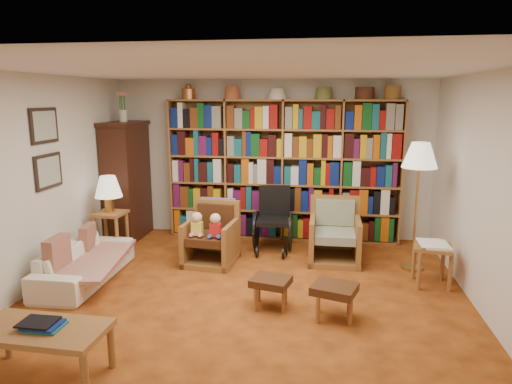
% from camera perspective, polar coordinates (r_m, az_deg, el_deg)
% --- Properties ---
extents(floor, '(5.00, 5.00, 0.00)m').
position_cam_1_polar(floor, '(5.30, -1.32, -13.12)').
color(floor, '#A85119').
rests_on(floor, ground).
extents(ceiling, '(5.00, 5.00, 0.00)m').
position_cam_1_polar(ceiling, '(4.82, -1.47, 14.97)').
color(ceiling, silver).
rests_on(ceiling, wall_back).
extents(wall_back, '(5.00, 0.00, 5.00)m').
position_cam_1_polar(wall_back, '(7.35, 1.96, 4.09)').
color(wall_back, silver).
rests_on(wall_back, floor).
extents(wall_front, '(5.00, 0.00, 5.00)m').
position_cam_1_polar(wall_front, '(2.58, -11.13, -10.81)').
color(wall_front, silver).
rests_on(wall_front, floor).
extents(wall_left, '(0.00, 5.00, 5.00)m').
position_cam_1_polar(wall_left, '(5.87, -26.19, 0.93)').
color(wall_left, silver).
rests_on(wall_left, floor).
extents(wall_right, '(0.00, 5.00, 5.00)m').
position_cam_1_polar(wall_right, '(5.12, 27.38, -0.62)').
color(wall_right, silver).
rests_on(wall_right, floor).
extents(bookshelf, '(3.60, 0.30, 2.42)m').
position_cam_1_polar(bookshelf, '(7.17, 3.39, 3.24)').
color(bookshelf, olive).
rests_on(bookshelf, floor).
extents(curio_cabinet, '(0.50, 0.95, 2.40)m').
position_cam_1_polar(curio_cabinet, '(7.52, -15.85, 1.54)').
color(curio_cabinet, '#341A0E').
rests_on(curio_cabinet, floor).
extents(framed_pictures, '(0.03, 0.52, 0.97)m').
position_cam_1_polar(framed_pictures, '(6.06, -24.74, 4.95)').
color(framed_pictures, black).
rests_on(framed_pictures, wall_left).
extents(sofa, '(1.59, 0.65, 0.46)m').
position_cam_1_polar(sofa, '(6.07, -20.61, -8.25)').
color(sofa, '#EDE4C8').
rests_on(sofa, floor).
extents(sofa_throw, '(1.01, 1.59, 0.04)m').
position_cam_1_polar(sofa_throw, '(6.02, -20.24, -7.69)').
color(sofa_throw, beige).
rests_on(sofa_throw, sofa).
extents(cushion_left, '(0.16, 0.36, 0.35)m').
position_cam_1_polar(cushion_left, '(6.35, -20.26, -5.26)').
color(cushion_left, maroon).
rests_on(cushion_left, sofa).
extents(cushion_right, '(0.14, 0.41, 0.40)m').
position_cam_1_polar(cushion_right, '(5.78, -23.58, -7.19)').
color(cushion_right, maroon).
rests_on(cushion_right, sofa).
extents(side_table_lamp, '(0.43, 0.43, 0.63)m').
position_cam_1_polar(side_table_lamp, '(6.84, -17.71, -3.79)').
color(side_table_lamp, olive).
rests_on(side_table_lamp, floor).
extents(table_lamp, '(0.38, 0.38, 0.52)m').
position_cam_1_polar(table_lamp, '(6.72, -17.98, 0.50)').
color(table_lamp, '#B5813A').
rests_on(table_lamp, side_table_lamp).
extents(armchair_leather, '(0.72, 0.76, 0.84)m').
position_cam_1_polar(armchair_leather, '(6.33, -5.51, -5.61)').
color(armchair_leather, olive).
rests_on(armchair_leather, floor).
extents(armchair_sage, '(0.69, 0.72, 0.86)m').
position_cam_1_polar(armchair_sage, '(6.47, 9.78, -5.49)').
color(armchair_sage, olive).
rests_on(armchair_sage, floor).
extents(wheelchair, '(0.54, 0.76, 0.95)m').
position_cam_1_polar(wheelchair, '(6.75, 2.18, -3.69)').
color(wheelchair, black).
rests_on(wheelchair, floor).
extents(floor_lamp, '(0.44, 0.44, 1.68)m').
position_cam_1_polar(floor_lamp, '(6.14, 19.78, 3.73)').
color(floor_lamp, '#B5813A').
rests_on(floor_lamp, floor).
extents(side_table_papers, '(0.49, 0.49, 0.53)m').
position_cam_1_polar(side_table_papers, '(5.88, 21.20, -7.06)').
color(side_table_papers, olive).
rests_on(side_table_papers, floor).
extents(footstool_a, '(0.46, 0.42, 0.34)m').
position_cam_1_polar(footstool_a, '(4.99, 1.87, -11.34)').
color(footstool_a, '#442112').
rests_on(footstool_a, floor).
extents(footstool_b, '(0.52, 0.48, 0.36)m').
position_cam_1_polar(footstool_b, '(4.81, 9.77, -12.13)').
color(footstool_b, '#442112').
rests_on(footstool_b, floor).
extents(coffee_table, '(1.06, 0.55, 0.49)m').
position_cam_1_polar(coffee_table, '(4.17, -25.30, -15.72)').
color(coffee_table, olive).
rests_on(coffee_table, floor).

